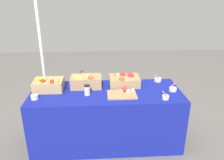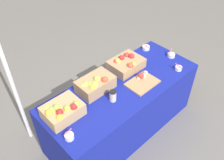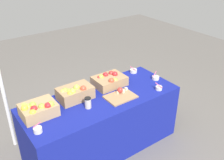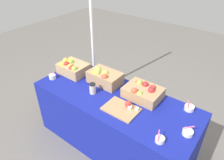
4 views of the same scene
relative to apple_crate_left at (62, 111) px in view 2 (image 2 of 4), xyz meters
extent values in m
plane|color=slate|center=(0.74, -0.08, -0.82)|extent=(10.00, 10.00, 0.00)
cube|color=navy|center=(0.74, -0.08, -0.45)|extent=(1.90, 0.76, 0.74)
cube|color=tan|center=(0.01, 0.01, -0.01)|extent=(0.36, 0.28, 0.14)
sphere|color=gold|center=(-0.08, -0.10, 0.05)|extent=(0.07, 0.07, 0.07)
sphere|color=#99B742|center=(-0.04, 0.02, 0.06)|extent=(0.07, 0.07, 0.07)
sphere|color=red|center=(0.08, -0.08, 0.06)|extent=(0.07, 0.07, 0.07)
sphere|color=gold|center=(-0.13, 0.01, 0.06)|extent=(0.07, 0.07, 0.07)
sphere|color=#99B742|center=(0.03, -0.05, 0.05)|extent=(0.07, 0.07, 0.07)
sphere|color=#B2C64C|center=(-0.11, 0.10, 0.03)|extent=(0.07, 0.07, 0.07)
sphere|color=red|center=(-0.05, -0.05, 0.05)|extent=(0.07, 0.07, 0.07)
sphere|color=#99B742|center=(0.12, -0.08, 0.06)|extent=(0.07, 0.07, 0.07)
sphere|color=#B2C64C|center=(-0.08, 0.03, 0.04)|extent=(0.07, 0.07, 0.07)
cube|color=tan|center=(0.48, 0.07, -0.01)|extent=(0.40, 0.25, 0.15)
sphere|color=#B2C64C|center=(0.34, 0.09, 0.05)|extent=(0.07, 0.07, 0.07)
sphere|color=gold|center=(0.38, 0.00, 0.06)|extent=(0.07, 0.07, 0.07)
sphere|color=#D14C33|center=(0.54, -0.01, 0.07)|extent=(0.07, 0.07, 0.07)
sphere|color=gold|center=(0.51, 0.06, 0.05)|extent=(0.07, 0.07, 0.07)
sphere|color=#B2C64C|center=(0.50, 0.06, 0.07)|extent=(0.07, 0.07, 0.07)
sphere|color=#99B742|center=(0.36, 0.09, 0.06)|extent=(0.07, 0.07, 0.07)
sphere|color=#B2C64C|center=(0.42, 0.00, 0.07)|extent=(0.07, 0.07, 0.07)
sphere|color=#99B742|center=(0.40, 0.05, 0.05)|extent=(0.07, 0.07, 0.07)
cube|color=tan|center=(0.99, 0.11, -0.02)|extent=(0.40, 0.30, 0.12)
sphere|color=red|center=(1.08, 0.11, 0.05)|extent=(0.07, 0.07, 0.07)
sphere|color=#B2332D|center=(1.07, 0.17, 0.04)|extent=(0.07, 0.07, 0.07)
sphere|color=#D14C33|center=(0.94, 0.00, 0.05)|extent=(0.07, 0.07, 0.07)
sphere|color=#99B742|center=(0.90, 0.17, 0.04)|extent=(0.07, 0.07, 0.07)
sphere|color=#B2332D|center=(0.89, 0.17, 0.02)|extent=(0.07, 0.07, 0.07)
sphere|color=red|center=(0.98, 0.17, 0.04)|extent=(0.07, 0.07, 0.07)
sphere|color=#99B742|center=(1.01, 0.00, 0.02)|extent=(0.07, 0.07, 0.07)
cube|color=tan|center=(0.92, -0.21, -0.07)|extent=(0.35, 0.26, 0.02)
cube|color=beige|center=(1.07, -0.14, -0.05)|extent=(0.03, 0.03, 0.03)
cube|color=beige|center=(0.94, -0.15, -0.05)|extent=(0.04, 0.04, 0.03)
sphere|color=#B2332D|center=(0.97, -0.15, -0.03)|extent=(0.07, 0.07, 0.07)
cube|color=beige|center=(1.00, -0.17, -0.04)|extent=(0.05, 0.05, 0.04)
cylinder|color=silver|center=(1.58, -0.12, -0.06)|extent=(0.10, 0.10, 0.04)
cylinder|color=#EA598C|center=(1.58, -0.11, -0.01)|extent=(0.09, 0.04, 0.06)
cylinder|color=silver|center=(1.42, -0.35, -0.06)|extent=(0.08, 0.08, 0.05)
cylinder|color=#EA598C|center=(1.41, -0.35, -0.01)|extent=(0.05, 0.09, 0.05)
cylinder|color=silver|center=(1.48, 0.21, -0.06)|extent=(0.10, 0.10, 0.05)
cylinder|color=#EA598C|center=(1.46, 0.20, -0.01)|extent=(0.05, 0.09, 0.05)
cylinder|color=silver|center=(-0.11, -0.25, -0.05)|extent=(0.08, 0.08, 0.05)
cylinder|color=#EA598C|center=(-0.11, -0.24, 0.00)|extent=(0.08, 0.03, 0.06)
cylinder|color=beige|center=(0.50, -0.18, -0.02)|extent=(0.07, 0.07, 0.12)
cylinder|color=black|center=(0.50, -0.18, 0.04)|extent=(0.07, 0.07, 0.01)
cylinder|color=white|center=(-0.19, 0.61, 0.24)|extent=(0.04, 0.04, 2.13)
camera|label=1|loc=(0.65, -2.62, 1.08)|focal=35.16mm
camera|label=2|loc=(-0.73, -1.47, 1.76)|focal=39.26mm
camera|label=3|loc=(-0.67, -2.27, 1.55)|focal=41.48mm
camera|label=4|loc=(1.83, -1.56, 1.34)|focal=33.32mm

